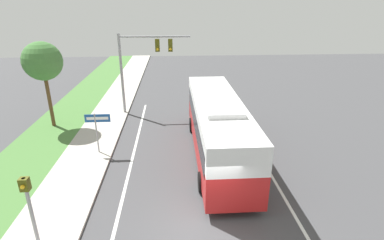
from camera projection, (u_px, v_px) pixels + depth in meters
The scene contains 9 objects.
ground_plane at pixel (208, 226), 11.66m from camera, with size 80.00×80.00×0.00m, color #424244.
sidewalk at pixel (45, 232), 11.27m from camera, with size 2.80×80.00×0.12m.
lane_divider_near at pixel (115, 230), 11.44m from camera, with size 0.14×30.00×0.01m.
lane_divider_far at pixel (298, 221), 11.88m from camera, with size 0.14×30.00×0.01m.
bus at pixel (217, 124), 16.39m from camera, with size 2.65×11.12×3.48m.
signal_gantry at pixel (142, 58), 22.02m from camera, with size 5.25×0.41×6.08m.
pedestrian_signal at pixel (29, 204), 9.69m from camera, with size 0.28×0.34×2.99m.
street_sign at pixel (97, 125), 16.59m from camera, with size 1.38×0.08×2.46m.
roadside_tree at pixel (43, 62), 19.29m from camera, with size 2.50×2.50×5.74m.
Camera 1 is at (-1.24, -9.28, 8.11)m, focal length 28.00 mm.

